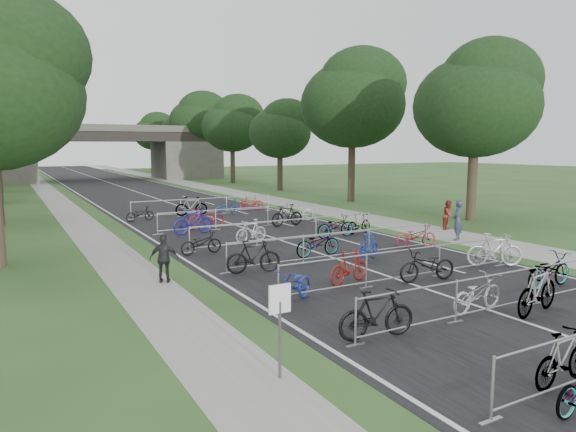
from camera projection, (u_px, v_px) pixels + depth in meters
name	position (u px, v px, depth m)	size (l,w,h in m)	color
road	(126.00, 188.00, 53.68)	(11.00, 140.00, 0.01)	black
sidewalk_right	(199.00, 185.00, 57.53)	(3.00, 140.00, 0.01)	gray
sidewalk_left	(47.00, 191.00, 50.07)	(2.00, 140.00, 0.01)	gray
lane_markings	(126.00, 188.00, 53.68)	(0.12, 140.00, 0.00)	silver
overpass_bridge	(100.00, 153.00, 66.20)	(31.00, 8.00, 7.05)	#4D4C45
park_sign	(280.00, 313.00, 9.52)	(0.45, 0.06, 1.83)	#4C4C51
tree_right_0	(478.00, 101.00, 29.53)	(7.17, 7.17, 10.93)	#33261C
tree_right_1	(354.00, 100.00, 39.80)	(8.18, 8.18, 12.47)	#33261C
tree_right_2	(281.00, 130.00, 50.46)	(6.16, 6.16, 9.39)	#33261C
tree_right_3	(233.00, 125.00, 60.72)	(7.17, 7.17, 10.93)	#33261C
tree_right_4	(199.00, 121.00, 70.99)	(8.18, 8.18, 12.47)	#33261C
tree_right_5	(174.00, 136.00, 81.65)	(6.16, 6.16, 9.39)	#33261C
tree_right_6	(154.00, 132.00, 91.91)	(7.17, 7.17, 10.93)	#33261C
barrier_row_1	(498.00, 293.00, 13.41)	(9.70, 0.08, 1.10)	#A8ABB0
barrier_row_2	(404.00, 265.00, 16.53)	(9.70, 0.08, 1.10)	#A8ABB0
barrier_row_3	(337.00, 246.00, 19.82)	(9.70, 0.08, 1.10)	#A8ABB0
barrier_row_4	(287.00, 231.00, 23.29)	(9.70, 0.08, 1.10)	#A8ABB0
barrier_row_5	(242.00, 218.00, 27.62)	(9.70, 0.08, 1.10)	#A8ABB0
barrier_row_6	(204.00, 206.00, 32.82)	(9.70, 0.08, 1.10)	#A8ABB0
bike_1	(563.00, 358.00, 9.34)	(0.49, 1.73, 1.04)	#A8ABB0
bike_4	(377.00, 314.00, 11.60)	(0.54, 1.91, 1.15)	black
bike_5	(477.00, 294.00, 13.51)	(0.66, 1.89, 0.99)	#B7B7BF
bike_6	(537.00, 291.00, 13.28)	(0.59, 2.09, 1.26)	#A8ABB0
bike_7	(549.00, 271.00, 15.80)	(0.72, 2.08, 1.09)	#A8ABB0
bike_8	(294.00, 287.00, 14.15)	(0.68, 1.94, 1.02)	#1B3099
bike_9	(349.00, 267.00, 16.27)	(0.51, 1.81, 1.09)	maroon
bike_10	(428.00, 266.00, 16.53)	(0.71, 2.03, 1.07)	black
bike_11	(495.00, 250.00, 18.59)	(0.58, 2.05, 1.23)	#AEAFB6
bike_12	(253.00, 257.00, 17.68)	(0.54, 1.91, 1.15)	black
bike_13	(318.00, 244.00, 20.34)	(0.70, 2.00, 1.05)	#A8ABB0
bike_14	(368.00, 247.00, 19.51)	(0.50, 1.78, 1.07)	navy
bike_15	(416.00, 236.00, 22.16)	(0.66, 1.88, 0.99)	#A11733
bike_16	(201.00, 243.00, 20.74)	(0.61, 1.75, 0.92)	black
bike_17	(251.00, 231.00, 23.33)	(0.49, 1.75, 1.05)	#BAB8C1
bike_18	(335.00, 226.00, 24.62)	(0.71, 2.05, 1.08)	#A8ABB0
bike_19	(359.00, 224.00, 25.66)	(0.48, 1.72, 1.03)	#A8ABB0
bike_20	(193.00, 222.00, 25.59)	(0.58, 2.06, 1.24)	navy
bike_21	(206.00, 218.00, 27.32)	(0.75, 2.16, 1.13)	maroon
bike_22	(287.00, 215.00, 28.08)	(0.56, 1.99, 1.20)	black
bike_23	(296.00, 212.00, 30.05)	(0.72, 2.07, 1.09)	#ABABB3
bike_24	(140.00, 214.00, 29.88)	(0.58, 1.68, 0.88)	black
bike_25	(191.00, 206.00, 32.28)	(0.57, 2.03, 1.22)	#A8ABB0
bike_26	(227.00, 208.00, 32.62)	(0.63, 1.80, 0.95)	navy
bike_27	(251.00, 203.00, 35.26)	(0.47, 1.68, 1.01)	maroon
pedestrian_a	(458.00, 220.00, 23.84)	(0.68, 0.45, 1.87)	#2E3246
pedestrian_b	(448.00, 215.00, 26.92)	(0.75, 0.58, 1.54)	maroon
pedestrian_c	(164.00, 259.00, 16.39)	(0.92, 0.38, 1.56)	#242426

